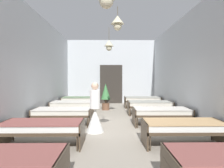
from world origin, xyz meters
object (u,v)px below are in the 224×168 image
bed_right_row_4 (142,99)px  bed_right_row_2 (162,112)px  bed_right_row_1 (183,127)px  bed_left_row_2 (63,112)px  bed_right_row_3 (150,104)px  bed_left_row_4 (80,99)px  bed_left_row_1 (43,127)px  nurse_near_aisle (95,114)px  bed_left_row_3 (73,104)px  potted_plant (106,95)px

bed_right_row_4 → bed_right_row_2: bearing=-90.0°
bed_right_row_1 → bed_right_row_2: bearing=90.0°
bed_left_row_2 → bed_right_row_3: bearing=29.7°
bed_right_row_1 → bed_left_row_2: (-3.33, 1.90, 0.00)m
bed_left_row_4 → bed_right_row_2: bearing=-48.7°
bed_left_row_1 → bed_left_row_4: (0.00, 5.70, 0.00)m
bed_left_row_4 → nurse_near_aisle: (1.15, -4.58, 0.09)m
bed_left_row_3 → bed_left_row_4: same height
bed_left_row_1 → bed_right_row_1: size_ratio=1.00×
bed_left_row_1 → nurse_near_aisle: bearing=44.4°
bed_left_row_1 → bed_right_row_3: 5.06m
bed_left_row_2 → bed_right_row_2: size_ratio=1.00×
nurse_near_aisle → bed_left_row_4: bearing=15.1°
bed_right_row_1 → bed_left_row_3: 5.06m
nurse_near_aisle → potted_plant: bearing=-2.4°
bed_right_row_4 → bed_left_row_4: bearing=180.0°
bed_right_row_4 → nurse_near_aisle: size_ratio=1.28×
bed_right_row_1 → bed_left_row_4: (-3.33, 5.70, 0.00)m
bed_right_row_2 → nurse_near_aisle: nurse_near_aisle is taller
bed_left_row_2 → potted_plant: potted_plant is taller
bed_right_row_1 → bed_left_row_4: size_ratio=1.00×
bed_right_row_2 → bed_left_row_4: (-3.33, 3.80, 0.00)m
nurse_near_aisle → potted_plant: nurse_near_aisle is taller
bed_right_row_1 → bed_right_row_3: bearing=90.0°
bed_left_row_2 → bed_right_row_2: same height
bed_left_row_1 → bed_right_row_2: same height
nurse_near_aisle → bed_left_row_3: bearing=24.2°
bed_left_row_2 → bed_right_row_3: same height
nurse_near_aisle → bed_right_row_1: bearing=-116.2°
bed_right_row_2 → bed_left_row_3: bearing=150.3°
bed_right_row_2 → bed_right_row_4: (0.00, 3.80, 0.00)m
bed_right_row_4 → bed_left_row_1: bearing=-120.3°
bed_right_row_2 → potted_plant: (-1.96, 3.11, 0.32)m
bed_left_row_1 → bed_right_row_2: (3.33, 1.90, 0.00)m
bed_left_row_2 → bed_right_row_4: size_ratio=1.00×
bed_left_row_4 → bed_left_row_2: bearing=-90.0°
bed_left_row_3 → bed_right_row_3: same height
bed_right_row_2 → bed_left_row_4: size_ratio=1.00×
bed_left_row_4 → nurse_near_aisle: 4.72m
bed_right_row_1 → bed_right_row_3: (0.00, 3.80, 0.00)m
bed_right_row_2 → nurse_near_aisle: bearing=-160.5°
bed_left_row_2 → bed_right_row_4: same height
bed_right_row_2 → bed_left_row_3: same height
bed_left_row_4 → bed_left_row_1: bearing=-90.0°
bed_right_row_3 → bed_right_row_4: bearing=90.0°
bed_right_row_2 → bed_left_row_3: (-3.33, 1.90, 0.00)m
bed_left_row_3 → bed_right_row_2: bearing=-29.7°
bed_left_row_4 → bed_right_row_4: size_ratio=1.00×
bed_left_row_1 → bed_left_row_2: 1.90m
bed_right_row_1 → potted_plant: bearing=111.3°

